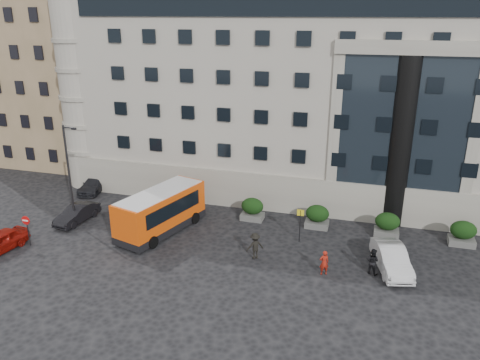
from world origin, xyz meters
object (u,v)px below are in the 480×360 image
object	(u,v)px
hedge_a	(192,202)
hedge_d	(387,224)
hedge_b	(252,209)
pedestrian_c	(255,246)
no_entry_sign	(27,225)
white_taxi	(391,259)
street_lamp	(70,172)
parked_car_d	(119,171)
pedestrian_b	(372,261)
bus_stop_sign	(300,220)
parked_car_c	(95,184)
red_truck	(108,153)
hedge_c	(317,216)
pedestrian_a	(324,263)
minibus	(161,210)
parked_car_b	(77,214)
hedge_e	(463,233)

from	to	relation	value
hedge_a	hedge_d	xyz separation A→B (m)	(15.60, 0.00, 0.00)
hedge_b	pedestrian_c	xyz separation A→B (m)	(1.80, -6.08, 0.01)
hedge_b	hedge_d	size ratio (longest dim) A/B	1.00
no_entry_sign	white_taxi	xyz separation A→B (m)	(24.85, 3.78, -0.85)
street_lamp	hedge_a	bearing A→B (deg)	31.16
parked_car_d	pedestrian_c	bearing A→B (deg)	-39.58
hedge_a	parked_car_d	bearing A→B (deg)	149.02
no_entry_sign	pedestrian_b	size ratio (longest dim) A/B	1.33
bus_stop_sign	pedestrian_c	size ratio (longest dim) A/B	1.35
hedge_b	hedge_d	bearing A→B (deg)	0.00
hedge_d	parked_car_c	xyz separation A→B (m)	(-26.21, 2.07, -0.28)
hedge_d	pedestrian_b	xyz separation A→B (m)	(-0.93, -5.88, -0.06)
red_truck	pedestrian_c	size ratio (longest dim) A/B	2.82
hedge_c	parked_car_c	world-z (taller)	hedge_c
parked_car_d	pedestrian_a	size ratio (longest dim) A/B	2.73
hedge_c	pedestrian_a	bearing A→B (deg)	-79.01
hedge_a	bus_stop_sign	bearing A→B (deg)	-16.42
white_taxi	pedestrian_a	distance (m)	4.50
parked_car_c	pedestrian_a	xyz separation A→B (m)	(22.34, -8.92, 0.18)
hedge_c	no_entry_sign	distance (m)	21.33
minibus	pedestrian_c	distance (m)	8.22
hedge_a	hedge_c	world-z (taller)	same
pedestrian_c	hedge_d	bearing A→B (deg)	-178.28
hedge_d	no_entry_sign	distance (m)	26.15
red_truck	pedestrian_b	bearing A→B (deg)	-24.63
street_lamp	minibus	size ratio (longest dim) A/B	0.99
hedge_c	bus_stop_sign	xyz separation A→B (m)	(-0.90, -2.80, 0.80)
parked_car_b	pedestrian_b	xyz separation A→B (m)	(22.79, -1.56, 0.19)
parked_car_b	white_taxi	world-z (taller)	white_taxi
hedge_b	red_truck	world-z (taller)	red_truck
parked_car_b	parked_car_d	distance (m)	10.92
hedge_e	red_truck	size ratio (longest dim) A/B	0.35
hedge_d	parked_car_d	size ratio (longest dim) A/B	0.40
pedestrian_a	pedestrian_b	xyz separation A→B (m)	(2.94, 0.98, 0.04)
pedestrian_a	white_taxi	bearing A→B (deg)	179.96
street_lamp	pedestrian_c	size ratio (longest dim) A/B	4.27
hedge_e	red_truck	xyz separation A→B (m)	(-34.28, 9.21, 0.49)
hedge_e	pedestrian_c	xyz separation A→B (m)	(-13.80, -6.08, 0.01)
hedge_c	minibus	distance (m)	12.02
parked_car_c	hedge_b	bearing A→B (deg)	-13.49
hedge_b	pedestrian_a	xyz separation A→B (m)	(6.53, -6.86, -0.09)
parked_car_d	pedestrian_c	size ratio (longest dim) A/B	2.43
hedge_c	white_taxi	distance (m)	7.44
parked_car_b	white_taxi	size ratio (longest dim) A/B	0.85
red_truck	pedestrian_a	bearing A→B (deg)	-28.95
hedge_b	white_taxi	distance (m)	11.80
hedge_c	minibus	world-z (taller)	minibus
pedestrian_a	hedge_e	bearing A→B (deg)	-166.52
hedge_a	hedge_e	size ratio (longest dim) A/B	1.00
hedge_c	parked_car_b	xyz separation A→B (m)	(-18.52, -4.32, -0.25)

